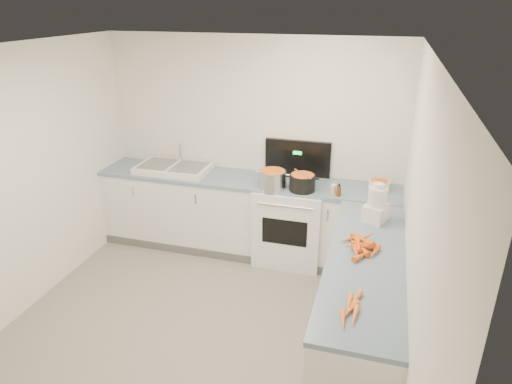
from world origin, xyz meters
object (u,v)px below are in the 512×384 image
(food_processor, at_px, (376,205))
(mixing_bowl, at_px, (379,185))
(sink, at_px, (174,168))
(spice_jar, at_px, (334,190))
(black_pot, at_px, (302,183))
(steel_pot, at_px, (273,180))
(stove, at_px, (291,221))
(extract_bottle, at_px, (339,191))

(food_processor, bearing_deg, mixing_bowl, 89.53)
(sink, xyz_separation_m, spice_jar, (1.93, -0.18, 0.01))
(black_pot, bearing_deg, steel_pot, -176.77)
(steel_pot, bearing_deg, stove, 43.60)
(sink, bearing_deg, steel_pot, -8.37)
(black_pot, bearing_deg, food_processor, -34.20)
(black_pot, height_order, spice_jar, black_pot)
(food_processor, bearing_deg, black_pot, 145.80)
(extract_bottle, height_order, food_processor, food_processor)
(sink, xyz_separation_m, steel_pot, (1.27, -0.19, 0.05))
(extract_bottle, bearing_deg, stove, 159.39)
(mixing_bowl, relative_size, extract_bottle, 1.96)
(mixing_bowl, xyz_separation_m, extract_bottle, (-0.40, -0.29, 0.01))
(steel_pot, height_order, food_processor, food_processor)
(black_pot, xyz_separation_m, mixing_bowl, (0.79, 0.24, -0.03))
(extract_bottle, bearing_deg, spice_jar, 143.57)
(mixing_bowl, height_order, food_processor, food_processor)
(stove, bearing_deg, extract_bottle, -20.61)
(sink, xyz_separation_m, black_pot, (1.59, -0.17, 0.04))
(steel_pot, bearing_deg, spice_jar, 0.99)
(sink, height_order, steel_pot, sink)
(black_pot, distance_m, food_processor, 0.96)
(steel_pot, xyz_separation_m, spice_jar, (0.66, 0.01, -0.04))
(sink, xyz_separation_m, mixing_bowl, (2.39, 0.07, 0.01))
(steel_pot, xyz_separation_m, food_processor, (1.11, -0.52, 0.07))
(stove, height_order, steel_pot, stove)
(steel_pot, relative_size, mixing_bowl, 1.31)
(mixing_bowl, bearing_deg, black_pot, -163.26)
(black_pot, relative_size, extract_bottle, 2.40)
(black_pot, height_order, food_processor, food_processor)
(sink, height_order, mixing_bowl, sink)
(stove, xyz_separation_m, food_processor, (0.93, -0.69, 0.63))
(mixing_bowl, height_order, extract_bottle, extract_bottle)
(steel_pot, height_order, mixing_bowl, steel_pot)
(steel_pot, xyz_separation_m, black_pot, (0.32, 0.02, -0.01))
(black_pot, bearing_deg, spice_jar, -1.15)
(stove, relative_size, sink, 1.58)
(stove, xyz_separation_m, mixing_bowl, (0.94, 0.09, 0.52))
(stove, xyz_separation_m, black_pot, (0.14, -0.15, 0.54))
(mixing_bowl, bearing_deg, sink, -178.31)
(mixing_bowl, bearing_deg, extract_bottle, -144.16)
(steel_pot, distance_m, food_processor, 1.23)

